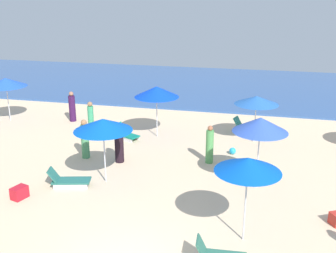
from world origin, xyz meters
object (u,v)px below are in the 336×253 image
umbrella_1 (103,125)px  lounge_chair_1_0 (68,180)px  umbrella_0 (260,125)px  beachgoer_0 (210,146)px  beachgoer_2 (85,140)px  beach_ball_2 (233,151)px  beachgoer_4 (72,107)px  umbrella_4 (257,100)px  beachgoer_3 (91,119)px  beachgoer_6 (119,146)px  cooler_box_0 (19,193)px  umbrella_5 (157,92)px  umbrella_2 (248,165)px  umbrella_3 (6,82)px  lounge_chair_4_0 (246,128)px  lounge_chair_5_0 (126,134)px

umbrella_1 → lounge_chair_1_0: size_ratio=1.56×
umbrella_0 → beachgoer_0: 3.20m
beachgoer_2 → beach_ball_2: beachgoer_2 is taller
lounge_chair_1_0 → beachgoer_4: size_ratio=0.95×
umbrella_4 → beachgoer_4: umbrella_4 is taller
beachgoer_2 → beachgoer_4: beachgoer_2 is taller
beachgoer_3 → beachgoer_6: 4.03m
beachgoer_3 → cooler_box_0: 6.94m
umbrella_5 → beachgoer_4: bearing=165.4°
umbrella_5 → umbrella_4: bearing=4.3°
umbrella_5 → umbrella_0: bearing=-42.6°
umbrella_0 → umbrella_1: 5.64m
lounge_chair_1_0 → beachgoer_4: 8.26m
umbrella_1 → beachgoer_0: 4.74m
umbrella_2 → beachgoer_3: size_ratio=1.51×
beachgoer_3 → cooler_box_0: (0.34, -6.91, -0.61)m
cooler_box_0 → beachgoer_6: bearing=166.0°
umbrella_2 → umbrella_4: bearing=89.7°
beachgoer_4 → umbrella_3: bearing=-146.4°
lounge_chair_4_0 → cooler_box_0: 11.46m
beachgoer_3 → beachgoer_4: 2.64m
beachgoer_6 → beachgoer_3: bearing=92.0°
lounge_chair_1_0 → beachgoer_2: bearing=-3.6°
beachgoer_6 → lounge_chair_5_0: bearing=65.3°
umbrella_1 → beachgoer_6: bearing=94.2°
beachgoer_2 → beachgoer_6: bearing=46.1°
beachgoer_6 → umbrella_5: bearing=39.6°
umbrella_5 → beachgoer_3: (-3.35, -0.44, -1.47)m
beachgoer_6 → beach_ball_2: bearing=-15.6°
umbrella_0 → umbrella_2: size_ratio=1.05×
umbrella_0 → umbrella_5: bearing=137.4°
umbrella_2 → beachgoer_6: 7.29m
beachgoer_2 → beachgoer_3: bearing=158.4°
lounge_chair_1_0 → umbrella_4: 9.37m
umbrella_4 → beachgoer_3: 8.25m
lounge_chair_5_0 → beachgoer_6: 2.89m
umbrella_3 → beachgoer_6: (8.05, -4.12, -1.48)m
lounge_chair_5_0 → beachgoer_0: (4.42, -1.98, 0.53)m
umbrella_1 → beachgoer_3: bearing=119.1°
lounge_chair_5_0 → cooler_box_0: 6.81m
umbrella_0 → lounge_chair_1_0: bearing=-167.4°
lounge_chair_1_0 → beachgoer_6: 2.86m
beachgoer_3 → beachgoer_0: bearing=169.0°
umbrella_0 → beachgoer_6: size_ratio=1.72×
beach_ball_2 → beachgoer_2: bearing=-163.0°
lounge_chair_5_0 → beachgoer_3: beachgoer_3 is taller
umbrella_1 → beachgoer_0: size_ratio=1.52×
umbrella_2 → umbrella_5: (-4.73, 8.05, -0.07)m
lounge_chair_5_0 → beachgoer_3: 2.04m
beachgoer_6 → umbrella_2: bearing=-78.7°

